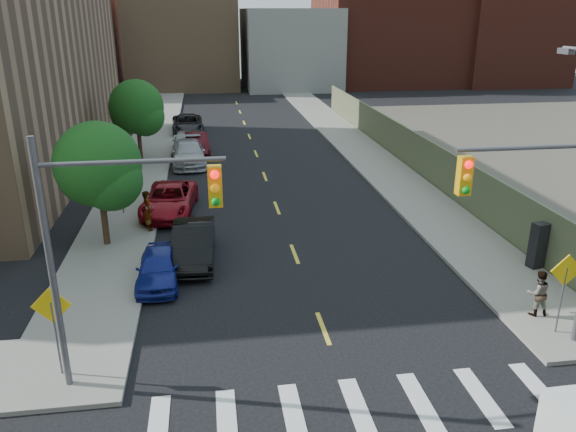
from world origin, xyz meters
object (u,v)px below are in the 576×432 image
object	(u,v)px
parked_car_red	(169,199)
parked_car_grey	(188,124)
parked_car_white	(185,142)
parked_car_black	(194,243)
pedestrian_east	(538,293)
payphone	(538,245)
parked_car_blue	(158,267)
parked_car_maroon	(197,144)
pedestrian_west	(148,210)
parked_car_silver	(189,153)

from	to	relation	value
parked_car_red	parked_car_grey	xyz separation A→B (m)	(0.49, 20.14, 0.03)
parked_car_red	parked_car_white	distance (m)	13.45
parked_car_black	pedestrian_east	xyz separation A→B (m)	(11.36, -6.32, 0.17)
parked_car_grey	payphone	xyz separation A→B (m)	(14.21, -29.07, 0.31)
parked_car_blue	pedestrian_east	xyz separation A→B (m)	(12.66, -4.48, 0.30)
payphone	pedestrian_east	distance (m)	4.01
parked_car_black	parked_car_white	world-z (taller)	parked_car_black
parked_car_maroon	parked_car_grey	bearing A→B (deg)	91.85
parked_car_black	parked_car_grey	xyz separation A→B (m)	(-0.81, 26.20, -0.01)
parked_car_black	parked_car_blue	bearing A→B (deg)	-123.16
parked_car_black	parked_car_maroon	distance (m)	18.64
parked_car_black	pedestrian_west	distance (m)	4.07
parked_car_maroon	parked_car_blue	bearing A→B (deg)	-97.92
parked_car_blue	parked_car_silver	xyz separation A→B (m)	(0.78, 17.51, 0.13)
parked_car_blue	parked_car_black	distance (m)	2.25
parked_car_white	pedestrian_east	size ratio (longest dim) A/B	2.73
parked_car_white	payphone	bearing A→B (deg)	-56.38
parked_car_blue	pedestrian_west	world-z (taller)	pedestrian_west
parked_car_grey	pedestrian_west	world-z (taller)	pedestrian_west
parked_car_grey	pedestrian_west	size ratio (longest dim) A/B	2.91
payphone	pedestrian_east	world-z (taller)	payphone
parked_car_grey	payphone	world-z (taller)	payphone
parked_car_grey	parked_car_maroon	bearing A→B (deg)	-86.63
parked_car_maroon	pedestrian_west	xyz separation A→B (m)	(-2.10, -15.17, 0.35)
parked_car_red	parked_car_maroon	size ratio (longest dim) A/B	1.17
parked_car_red	parked_car_silver	size ratio (longest dim) A/B	0.99
parked_car_maroon	pedestrian_west	world-z (taller)	pedestrian_west
parked_car_black	payphone	xyz separation A→B (m)	(13.40, -2.87, 0.30)
parked_car_white	pedestrian_east	world-z (taller)	pedestrian_east
pedestrian_east	parked_car_red	bearing A→B (deg)	-41.27
parked_car_silver	parked_car_grey	bearing A→B (deg)	88.79
parked_car_white	pedestrian_east	xyz separation A→B (m)	(12.21, -25.82, 0.21)
parked_car_black	parked_car_grey	distance (m)	26.22
parked_car_silver	parked_car_white	bearing A→B (deg)	92.14
parked_car_blue	parked_car_red	distance (m)	7.90
parked_car_white	parked_car_black	bearing A→B (deg)	-86.38
parked_car_black	parked_car_red	size ratio (longest dim) A/B	0.89
parked_car_black	payphone	size ratio (longest dim) A/B	2.55
parked_car_white	parked_car_maroon	xyz separation A→B (m)	(0.85, -0.86, 0.01)
parked_car_blue	pedestrian_west	distance (m)	5.38
payphone	parked_car_grey	bearing A→B (deg)	103.27
parked_car_blue	payphone	distance (m)	14.74
parked_car_maroon	payphone	size ratio (longest dim) A/B	2.45
pedestrian_east	parked_car_silver	bearing A→B (deg)	-58.53
parked_car_silver	payphone	distance (m)	23.19
payphone	parked_car_black	bearing A→B (deg)	155.14
parked_car_black	parked_car_silver	distance (m)	15.68
parked_car_black	pedestrian_west	bearing A→B (deg)	123.33
parked_car_white	payphone	world-z (taller)	payphone
parked_car_black	pedestrian_west	world-z (taller)	pedestrian_west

